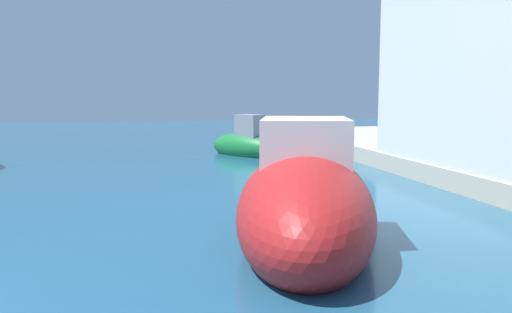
# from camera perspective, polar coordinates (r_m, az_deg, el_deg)

# --- Properties ---
(quay_promenade) EXTENTS (44.00, 32.00, 0.50)m
(quay_promenade) POSITION_cam_1_polar(r_m,az_deg,el_deg) (4.94, 2.20, -16.68)
(quay_promenade) COLOR #BCB29E
(quay_promenade) RESTS_ON ground
(moored_boat_0) EXTENTS (3.24, 5.16, 2.27)m
(moored_boat_0) POSITION_cam_1_polar(r_m,az_deg,el_deg) (7.80, 5.39, -5.35)
(moored_boat_0) COLOR #B21E1E
(moored_boat_0) RESTS_ON ground
(moored_boat_4) EXTENTS (2.81, 3.44, 1.75)m
(moored_boat_4) POSITION_cam_1_polar(r_m,az_deg,el_deg) (19.27, -1.12, 1.31)
(moored_boat_4) COLOR #197233
(moored_boat_4) RESTS_ON ground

